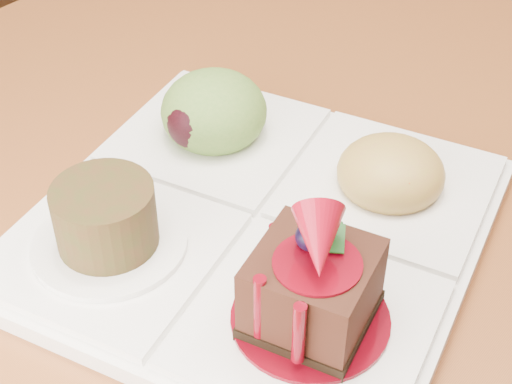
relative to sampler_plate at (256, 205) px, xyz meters
The scene contains 1 object.
sampler_plate is the anchor object (origin of this frame).
Camera 1 is at (0.11, -0.83, 1.09)m, focal length 55.00 mm.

